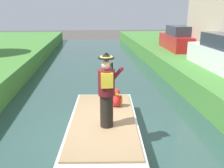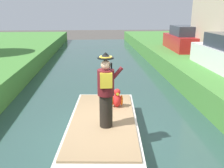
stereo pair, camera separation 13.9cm
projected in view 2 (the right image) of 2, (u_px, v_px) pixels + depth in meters
name	position (u px, v px, depth m)	size (l,w,h in m)	color
ground_plane	(104.00, 146.00, 6.57)	(80.00, 80.00, 0.00)	#4C4742
canal_water	(104.00, 144.00, 6.56)	(6.83, 48.00, 0.10)	#2D4C47
boat	(103.00, 129.00, 6.63)	(2.12, 4.33, 0.61)	silver
person_pirate	(106.00, 91.00, 5.86)	(0.61, 0.42, 1.85)	black
parrot_plush	(117.00, 99.00, 7.28)	(0.36, 0.34, 0.57)	red
parked_car_red	(184.00, 40.00, 15.73)	(1.83, 4.05, 1.50)	red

